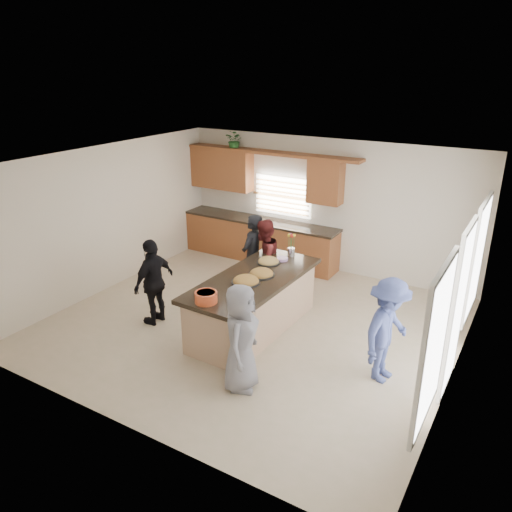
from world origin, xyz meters
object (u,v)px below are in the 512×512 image
Objects in this scene: woman_left_front at (154,282)px; woman_left_mid at (264,260)px; island at (253,305)px; woman_right_back at (387,331)px; woman_right_front at (241,338)px; salad_bowl at (206,297)px; woman_left_back at (253,256)px.

woman_left_mid is at bearing 148.96° from woman_left_front.
woman_right_back reaches higher than island.
island is 1.26m from woman_left_mid.
woman_left_mid is at bearing 74.29° from woman_right_back.
woman_left_mid reaches higher than woman_right_back.
woman_left_front is 0.99× the size of woman_right_front.
woman_right_back is at bearing 19.28° from salad_bowl.
salad_bowl is 0.21× the size of woman_right_back.
woman_right_back reaches higher than salad_bowl.
woman_right_front is (1.38, -2.59, -0.04)m from woman_left_back.
woman_right_back reaches higher than woman_right_front.
island is 1.27m from salad_bowl.
woman_left_back reaches higher than woman_left_mid.
salad_bowl is at bearing 120.30° from woman_right_back.
woman_left_front is at bearing 106.43° from woman_right_back.
island is 2.35m from woman_right_back.
woman_left_front is at bearing -156.62° from island.
island is at bearing 8.76° from woman_right_front.
island is 1.69× the size of woman_left_back.
salad_bowl is 1.56m from woman_left_front.
woman_left_front is at bearing 53.77° from woman_right_front.
woman_right_front is at bearing -63.46° from island.
island is 1.73m from woman_left_front.
island is 1.77× the size of woman_right_back.
woman_left_front is at bearing 161.49° from salad_bowl.
woman_right_back is at bearing -70.19° from woman_right_front.
woman_right_front is (0.81, -0.34, -0.27)m from salad_bowl.
woman_right_back is (2.31, -0.27, 0.32)m from island.
woman_left_back reaches higher than woman_right_back.
woman_left_back is 1.05× the size of woman_right_front.
salad_bowl is at bearing 72.99° from woman_left_front.
woman_left_mid reaches higher than island.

